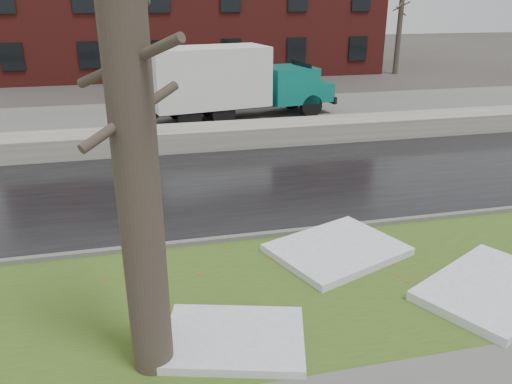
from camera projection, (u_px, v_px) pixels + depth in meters
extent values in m
plane|color=#47423D|center=(244.00, 263.00, 10.35)|extent=(120.00, 120.00, 0.00)
cube|color=#36511B|center=(258.00, 295.00, 9.21)|extent=(60.00, 4.50, 0.04)
cube|color=black|center=(212.00, 187.00, 14.42)|extent=(60.00, 7.00, 0.03)
cube|color=slate|center=(184.00, 120.00, 22.12)|extent=(60.00, 9.00, 0.03)
cube|color=slate|center=(235.00, 239.00, 11.23)|extent=(60.00, 0.15, 0.14)
cube|color=#AFABA0|center=(195.00, 137.00, 18.09)|extent=(60.00, 1.60, 0.75)
cylinder|color=brown|center=(66.00, 28.00, 31.44)|extent=(0.36, 0.36, 6.50)
cylinder|color=brown|center=(64.00, 12.00, 31.09)|extent=(0.84, 1.62, 0.73)
cylinder|color=brown|center=(65.00, 22.00, 31.31)|extent=(1.40, 0.61, 0.63)
cylinder|color=brown|center=(400.00, 26.00, 34.28)|extent=(0.36, 0.36, 6.50)
cylinder|color=brown|center=(401.00, 11.00, 33.93)|extent=(0.84, 1.62, 0.73)
cylinder|color=brown|center=(400.00, 20.00, 34.15)|extent=(1.40, 0.61, 0.63)
cylinder|color=#9FA2A7|center=(156.00, 317.00, 7.88)|extent=(0.30, 0.30, 0.79)
ellipsoid|color=red|center=(154.00, 296.00, 7.73)|extent=(0.36, 0.36, 0.18)
cylinder|color=red|center=(153.00, 290.00, 7.69)|extent=(0.07, 0.07, 0.06)
cylinder|color=red|center=(145.00, 313.00, 7.84)|extent=(0.13, 0.14, 0.12)
cylinder|color=red|center=(166.00, 312.00, 7.86)|extent=(0.13, 0.14, 0.12)
cylinder|color=#9FA2A7|center=(157.00, 307.00, 8.00)|extent=(0.18, 0.14, 0.16)
cylinder|color=brown|center=(132.00, 123.00, 6.13)|extent=(0.74, 0.74, 7.32)
cylinder|color=brown|center=(127.00, 63.00, 5.86)|extent=(1.33, 1.41, 0.76)
cylinder|color=brown|center=(131.00, 115.00, 6.09)|extent=(1.27, 1.03, 0.65)
cube|color=black|center=(235.00, 106.00, 22.22)|extent=(7.41, 2.21, 0.20)
cube|color=silver|center=(209.00, 77.00, 21.29)|extent=(5.30, 3.15, 2.49)
cube|color=#0D7568|center=(288.00, 84.00, 22.90)|extent=(2.48, 2.55, 1.57)
cube|color=#0D7568|center=(313.00, 90.00, 23.53)|extent=(1.45, 2.19, 0.83)
cube|color=black|center=(301.00, 71.00, 22.93)|extent=(0.40, 1.83, 0.83)
cube|color=black|center=(141.00, 121.00, 20.77)|extent=(1.75, 1.37, 0.62)
cylinder|color=black|center=(311.00, 106.00, 22.65)|extent=(1.05, 0.45, 1.01)
cylinder|color=black|center=(292.00, 98.00, 24.30)|extent=(1.05, 0.45, 1.01)
cylinder|color=black|center=(223.00, 114.00, 21.09)|extent=(1.05, 0.45, 1.01)
cylinder|color=black|center=(209.00, 105.00, 22.74)|extent=(1.05, 0.45, 1.01)
cylinder|color=black|center=(190.00, 117.00, 20.54)|extent=(1.05, 0.45, 1.01)
cylinder|color=black|center=(177.00, 108.00, 22.20)|extent=(1.05, 0.45, 1.01)
imported|color=black|center=(126.00, 104.00, 17.08)|extent=(0.83, 0.70, 1.95)
cube|color=white|center=(337.00, 250.00, 10.63)|extent=(3.15, 2.81, 0.16)
cube|color=white|center=(234.00, 338.00, 7.89)|extent=(2.55, 2.13, 0.14)
cube|color=white|center=(492.00, 288.00, 9.20)|extent=(3.32, 2.90, 0.18)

